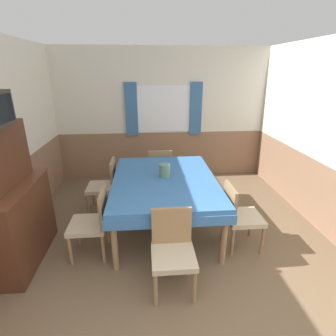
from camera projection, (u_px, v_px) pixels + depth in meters
The scene contains 9 objects.
wall_back at pixel (162, 115), 5.32m from camera, with size 4.60×0.10×2.60m.
dining_table at pixel (164, 185), 3.67m from camera, with size 1.44×1.91×0.76m.
chair_head_window at pixel (160, 169), 4.80m from camera, with size 0.44×0.44×0.86m.
chair_head_near at pixel (173, 248), 2.67m from camera, with size 0.44×0.44×0.86m.
chair_right_near at pixel (239, 214), 3.30m from camera, with size 0.44×0.44×0.86m.
chair_left_far at pixel (105, 184), 4.17m from camera, with size 0.44×0.44×0.86m.
chair_left_near at pixel (93, 221), 3.16m from camera, with size 0.44×0.44×0.86m.
sideboard at pixel (13, 209), 2.97m from camera, with size 0.46×1.13×1.64m.
vase at pixel (165, 170), 3.68m from camera, with size 0.15×0.15×0.18m.
Camera 1 is at (-0.34, -0.76, 2.18)m, focal length 28.00 mm.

